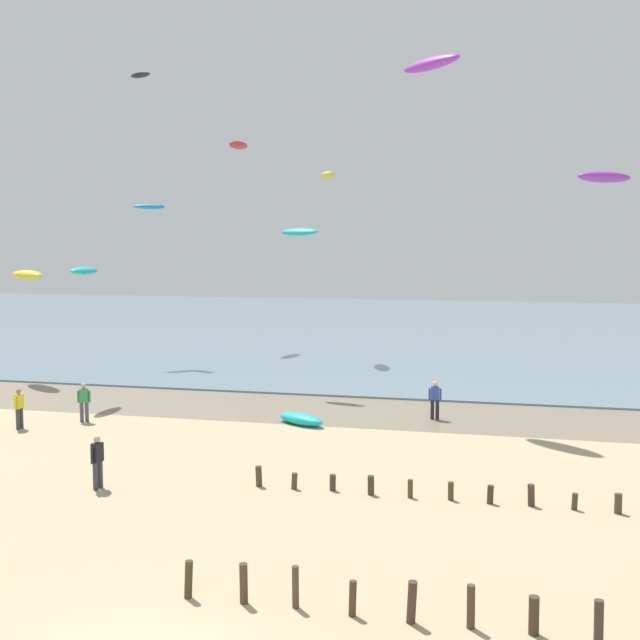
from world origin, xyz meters
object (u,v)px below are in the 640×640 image
kite_aloft_0 (604,177)px  kite_aloft_7 (238,145)px  person_right_flank (435,399)px  kite_aloft_6 (27,275)px  person_by_waterline (97,460)px  person_far_down_beach (19,407)px  kite_aloft_5 (431,64)px  kite_aloft_4 (84,271)px  person_left_flank (84,401)px  kite_aloft_1 (140,75)px  kite_aloft_2 (149,207)px  grounded_kite (301,419)px  kite_aloft_3 (328,175)px  kite_aloft_8 (299,232)px

kite_aloft_0 → kite_aloft_7: 28.92m
person_right_flank → kite_aloft_6: kite_aloft_6 is taller
person_by_waterline → kite_aloft_7: 37.99m
person_far_down_beach → kite_aloft_5: 23.26m
kite_aloft_7 → kite_aloft_4: bearing=8.0°
person_left_flank → kite_aloft_1: bearing=108.8°
kite_aloft_2 → kite_aloft_5: (19.01, -10.85, 5.60)m
person_right_flank → grounded_kite: bearing=-157.1°
kite_aloft_1 → kite_aloft_7: 8.77m
kite_aloft_2 → kite_aloft_6: (-3.74, -7.89, -4.14)m
kite_aloft_3 → kite_aloft_7: kite_aloft_7 is taller
kite_aloft_2 → kite_aloft_8: (11.99, -7.40, -1.78)m
kite_aloft_1 → kite_aloft_8: 20.87m
person_left_flank → person_far_down_beach: size_ratio=1.00×
kite_aloft_0 → kite_aloft_7: bearing=-70.6°
kite_aloft_2 → kite_aloft_4: (2.43, -12.38, -3.72)m
kite_aloft_3 → kite_aloft_5: size_ratio=0.85×
kite_aloft_2 → kite_aloft_6: size_ratio=0.62×
grounded_kite → kite_aloft_8: size_ratio=1.12×
kite_aloft_3 → grounded_kite: bearing=-4.7°
person_left_flank → person_by_waterline: bearing=-57.5°
person_far_down_beach → kite_aloft_0: kite_aloft_0 is taller
kite_aloft_8 → kite_aloft_3: bearing=111.6°
person_right_flank → kite_aloft_0: 14.36m
person_far_down_beach → kite_aloft_7: size_ratio=0.66×
kite_aloft_4 → kite_aloft_8: 10.94m
person_by_waterline → kite_aloft_4: bearing=121.1°
kite_aloft_4 → person_left_flank: bearing=-152.8°
kite_aloft_5 → kite_aloft_6: bearing=33.3°
kite_aloft_2 → kite_aloft_6: 9.66m
person_left_flank → kite_aloft_7: 29.80m
kite_aloft_3 → kite_aloft_0: bearing=42.5°
kite_aloft_3 → kite_aloft_8: kite_aloft_3 is taller
person_left_flank → kite_aloft_8: 13.93m
kite_aloft_2 → kite_aloft_0: bearing=128.5°
kite_aloft_2 → kite_aloft_7: bearing=-146.1°
kite_aloft_5 → kite_aloft_6: kite_aloft_5 is taller
kite_aloft_0 → person_right_flank: bearing=3.9°
kite_aloft_2 → kite_aloft_1: bearing=-98.2°
kite_aloft_8 → grounded_kite: bearing=-59.3°
kite_aloft_0 → kite_aloft_1: (-29.19, 9.21, 8.24)m
person_left_flank → kite_aloft_7: size_ratio=0.66×
kite_aloft_0 → kite_aloft_6: (-30.82, -2.15, -5.00)m
kite_aloft_1 → kite_aloft_4: (4.55, -15.86, -12.82)m
person_left_flank → kite_aloft_6: 13.24m
kite_aloft_1 → person_far_down_beach: bearing=126.8°
person_left_flank → kite_aloft_2: (-4.75, 16.68, 9.23)m
kite_aloft_0 → kite_aloft_3: kite_aloft_3 is taller
person_left_flank → kite_aloft_4: 7.37m
person_right_flank → kite_aloft_1: bearing=143.3°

